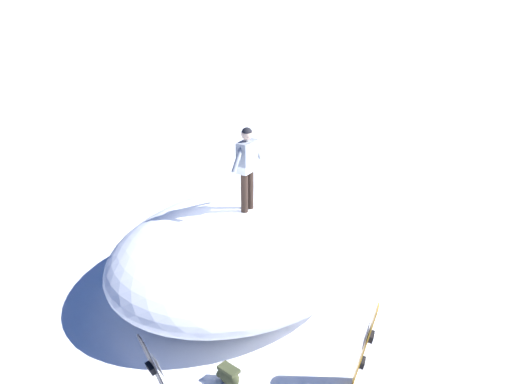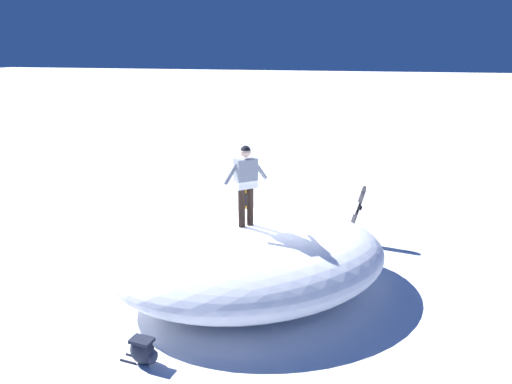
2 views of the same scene
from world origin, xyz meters
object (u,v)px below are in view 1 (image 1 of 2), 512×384
Objects in this scene: snowboarder_standing at (247,162)px; backpack_near at (228,375)px; snowboard_primary_upright at (366,344)px; backpack_far at (261,207)px; snowboard_secondary_upright at (157,376)px.

backpack_near is at bearing -105.43° from snowboarder_standing.
backpack_far is at bearing 93.17° from snowboard_primary_upright.
snowboard_primary_upright is 2.18m from backpack_near.
snowboard_secondary_upright is at bearing -177.47° from snowboard_primary_upright.
snowboarder_standing is at bearing -106.60° from backpack_far.
snowboarder_standing reaches higher than backpack_far.
snowboard_primary_upright is at bearing -86.83° from backpack_far.
backpack_far is (1.69, 5.89, 0.08)m from backpack_near.
snowboard_secondary_upright is 7.05m from backpack_far.
snowboarder_standing is at bearing 74.57° from backpack_near.
backpack_near is (-2.04, 0.45, -0.64)m from snowboard_primary_upright.
snowboarder_standing is 2.49× the size of backpack_far.
snowboard_primary_upright is 2.67× the size of backpack_near.
snowboarder_standing reaches higher than backpack_near.
snowboard_primary_upright is at bearing -12.33° from backpack_near.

